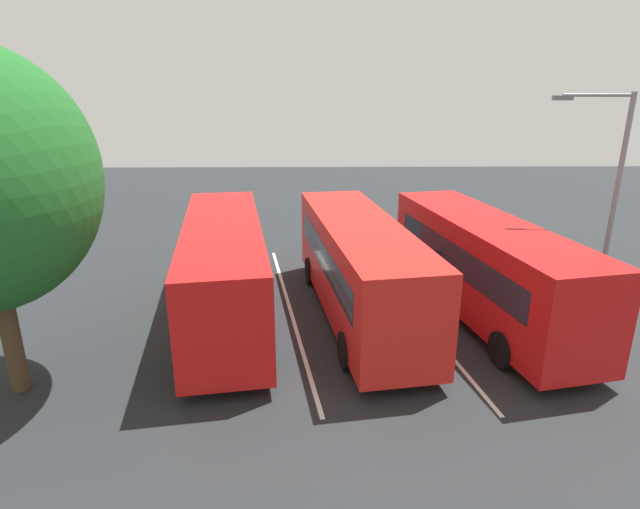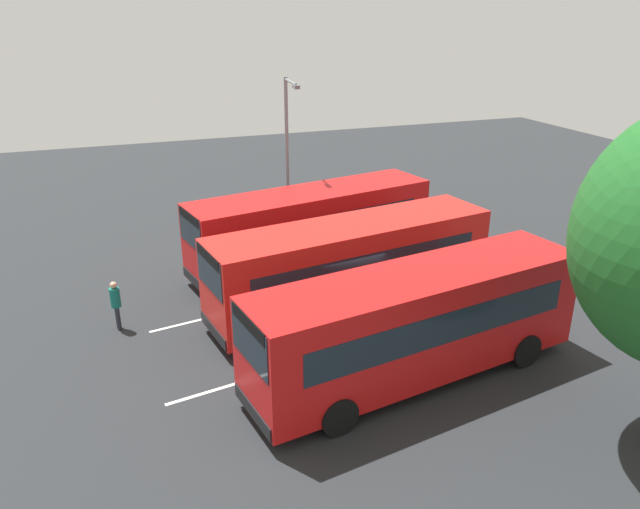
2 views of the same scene
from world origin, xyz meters
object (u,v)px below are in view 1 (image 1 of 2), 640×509
object	(u,v)px
bus_center_right	(224,267)
street_lamp	(608,194)
pedestrian	(375,226)
bus_far_left	(485,264)
bus_center_left	(359,265)

from	to	relation	value
bus_center_right	street_lamp	world-z (taller)	street_lamp
bus_center_right	pedestrian	distance (m)	9.69
bus_far_left	bus_center_right	distance (m)	8.42
pedestrian	street_lamp	xyz separation A→B (m)	(-7.82, -6.15, 3.12)
bus_center_right	pedestrian	world-z (taller)	bus_center_right
pedestrian	street_lamp	bearing A→B (deg)	30.24
bus_far_left	bus_center_right	size ratio (longest dim) A/B	1.00
bus_center_right	pedestrian	size ratio (longest dim) A/B	6.01
bus_far_left	pedestrian	distance (m)	8.10
bus_center_right	street_lamp	bearing A→B (deg)	-99.37
bus_center_left	pedestrian	distance (m)	7.78
pedestrian	street_lamp	world-z (taller)	street_lamp
bus_center_left	bus_center_right	world-z (taller)	same
bus_center_left	street_lamp	size ratio (longest dim) A/B	1.43
bus_far_left	bus_center_left	xyz separation A→B (m)	(0.01, 4.09, 0.00)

